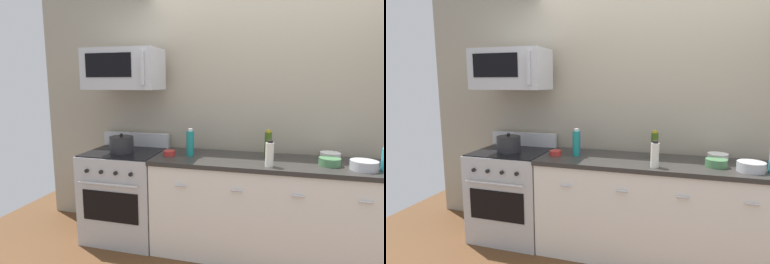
{
  "view_description": "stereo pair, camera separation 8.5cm",
  "coord_description": "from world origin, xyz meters",
  "views": [
    {
      "loc": [
        0.03,
        -2.81,
        1.61
      ],
      "look_at": [
        -0.71,
        -0.05,
        1.16
      ],
      "focal_mm": 28.84,
      "sensor_mm": 36.0,
      "label": 1
    },
    {
      "loc": [
        0.11,
        -2.78,
        1.61
      ],
      "look_at": [
        -0.71,
        -0.05,
        1.16
      ],
      "focal_mm": 28.84,
      "sensor_mm": 36.0,
      "label": 2
    }
  ],
  "objects": [
    {
      "name": "counter_unit",
      "position": [
        0.0,
        -0.0,
        0.46
      ],
      "size": [
        2.13,
        0.66,
        0.92
      ],
      "color": "silver",
      "rests_on": "ground_plane"
    },
    {
      "name": "bowl_green_glaze",
      "position": [
        0.5,
        -0.05,
        0.96
      ],
      "size": [
        0.18,
        0.18,
        0.07
      ],
      "color": "#477A4C",
      "rests_on": "countertop_slab"
    },
    {
      "name": "bottle_vinegar_white",
      "position": [
        0.01,
        -0.21,
        1.03
      ],
      "size": [
        0.07,
        0.07,
        0.22
      ],
      "color": "silver",
      "rests_on": "countertop_slab"
    },
    {
      "name": "bowl_white_ceramic",
      "position": [
        0.55,
        0.18,
        0.96
      ],
      "size": [
        0.18,
        0.18,
        0.07
      ],
      "color": "white",
      "rests_on": "countertop_slab"
    },
    {
      "name": "bowl_red_small",
      "position": [
        -0.94,
        -0.04,
        0.95
      ],
      "size": [
        0.12,
        0.12,
        0.05
      ],
      "color": "#B72D28",
      "rests_on": "countertop_slab"
    },
    {
      "name": "bottle_soda_blue",
      "position": [
        -0.77,
        0.13,
        1.03
      ],
      "size": [
        0.07,
        0.07,
        0.24
      ],
      "color": "#1E4CA5",
      "rests_on": "countertop_slab"
    },
    {
      "name": "stockpot",
      "position": [
        -1.44,
        -0.05,
        1.0
      ],
      "size": [
        0.24,
        0.24,
        0.2
      ],
      "color": "#262628",
      "rests_on": "range_oven"
    },
    {
      "name": "back_wall",
      "position": [
        0.0,
        0.41,
        1.35
      ],
      "size": [
        5.22,
        0.1,
        2.7
      ],
      "primitive_type": "cube",
      "color": "#9E937F",
      "rests_on": "ground_plane"
    },
    {
      "name": "bottle_olive_oil",
      "position": [
        -0.01,
        0.1,
        1.05
      ],
      "size": [
        0.06,
        0.06,
        0.26
      ],
      "color": "#385114",
      "rests_on": "countertop_slab"
    },
    {
      "name": "range_oven",
      "position": [
        -1.44,
        0.0,
        0.47
      ],
      "size": [
        0.76,
        0.69,
        1.07
      ],
      "color": "#B7BABF",
      "rests_on": "ground_plane"
    },
    {
      "name": "microwave",
      "position": [
        -1.44,
        0.05,
        1.75
      ],
      "size": [
        0.74,
        0.44,
        0.4
      ],
      "color": "#B7BABF"
    },
    {
      "name": "bottle_sparkling_teal",
      "position": [
        -0.74,
        -0.01,
        1.05
      ],
      "size": [
        0.07,
        0.07,
        0.27
      ],
      "color": "#197F7A",
      "rests_on": "countertop_slab"
    },
    {
      "name": "ground_plane",
      "position": [
        0.0,
        0.0,
        0.0
      ],
      "size": [
        6.26,
        6.26,
        0.0
      ],
      "primitive_type": "plane",
      "color": "brown"
    },
    {
      "name": "bowl_steel_prep",
      "position": [
        0.75,
        -0.12,
        0.96
      ],
      "size": [
        0.21,
        0.21,
        0.08
      ],
      "color": "#B2B5BA",
      "rests_on": "countertop_slab"
    }
  ]
}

